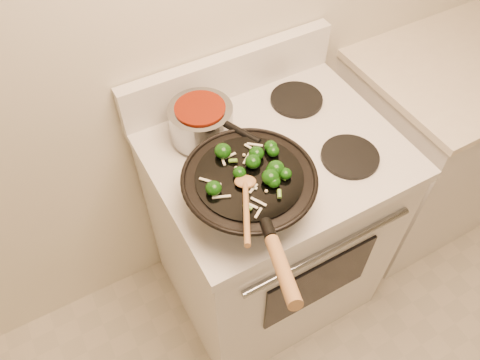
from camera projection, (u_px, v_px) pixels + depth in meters
stove at (268, 225)px, 1.83m from camera, size 0.78×0.67×1.08m
counter_unit at (430, 144)px, 2.12m from camera, size 0.78×0.62×0.91m
wok at (249, 189)px, 1.28m from camera, size 0.37×0.60×0.24m
stirfry at (257, 166)px, 1.24m from camera, size 0.25×0.25×0.04m
wooden_spoon at (246, 198)px, 1.16m from camera, size 0.16×0.25×0.09m
saucepan at (202, 122)px, 1.45m from camera, size 0.20×0.31×0.12m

